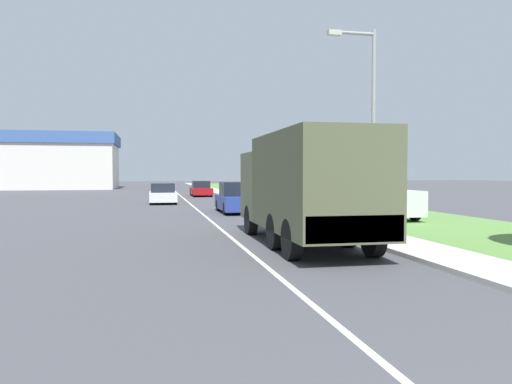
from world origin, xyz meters
TOP-DOWN VIEW (x-y plane):
  - ground_plane at (0.00, 40.00)m, footprint 180.00×180.00m
  - lane_centre_stripe at (0.00, 40.00)m, footprint 0.12×120.00m
  - sidewalk_right at (4.50, 40.00)m, footprint 1.80×120.00m
  - grass_strip_right at (8.90, 40.00)m, footprint 7.00×120.00m
  - military_truck at (1.85, 13.23)m, footprint 2.41×7.71m
  - car_nearest_ahead at (1.82, 25.49)m, footprint 1.71×4.42m
  - car_second_ahead at (-1.82, 34.62)m, footprint 1.81×4.73m
  - car_third_ahead at (1.80, 44.88)m, footprint 1.74×4.65m
  - pickup_truck at (7.84, 21.04)m, footprint 1.91×5.05m
  - lamp_post at (4.53, 14.92)m, footprint 1.69×0.24m
  - building_distant at (-14.69, 70.40)m, footprint 15.04×12.70m

SIDE VIEW (x-z plane):
  - ground_plane at x=0.00m, z-range 0.00..0.00m
  - lane_centre_stripe at x=0.00m, z-range 0.00..0.00m
  - grass_strip_right at x=8.90m, z-range 0.00..0.02m
  - sidewalk_right at x=4.50m, z-range 0.00..0.12m
  - car_third_ahead at x=1.80m, z-range -0.06..1.33m
  - car_second_ahead at x=-1.82m, z-range -0.06..1.34m
  - car_nearest_ahead at x=1.82m, z-range -0.09..1.54m
  - pickup_truck at x=7.84m, z-range -0.04..1.88m
  - military_truck at x=1.85m, z-range 0.16..3.35m
  - building_distant at x=-14.69m, z-range 0.05..7.35m
  - lamp_post at x=4.53m, z-range 0.78..7.51m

